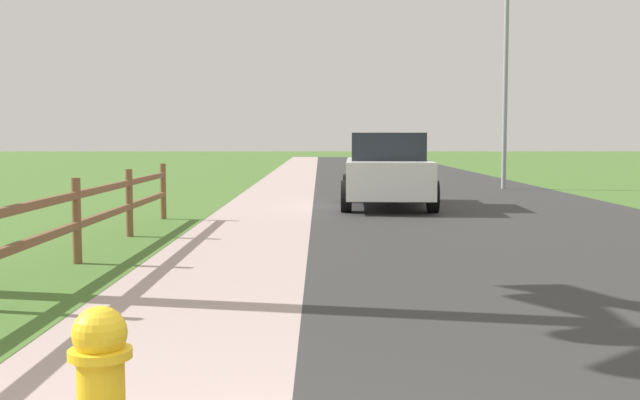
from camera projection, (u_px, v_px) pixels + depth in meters
ground_plane at (312, 182)px, 27.08m from camera, size 120.00×120.00×0.00m
road_asphalt at (406, 179)px, 29.09m from camera, size 7.00×66.00×0.01m
curb_concrete at (233, 179)px, 29.07m from camera, size 6.00×66.00×0.01m
grass_verge at (192, 179)px, 29.06m from camera, size 5.00×66.00×0.00m
rail_fence at (34, 226)px, 8.07m from camera, size 0.11×13.08×1.05m
parked_suv_white at (384, 170)px, 17.20m from camera, size 2.13×4.36×1.63m
street_lamp at (506, 47)px, 22.97m from camera, size 1.17×0.20×7.18m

